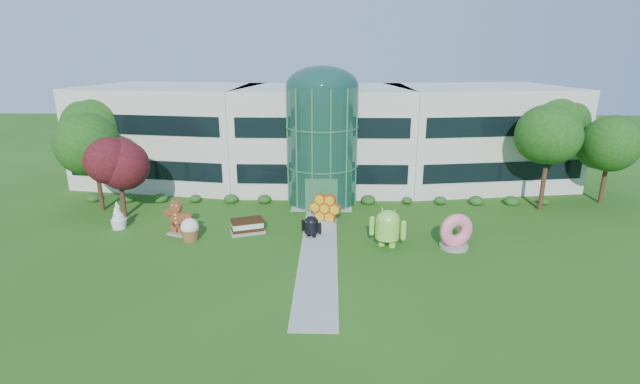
# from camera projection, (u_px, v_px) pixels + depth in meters

# --- Properties ---
(ground) EXTENTS (140.00, 140.00, 0.00)m
(ground) POSITION_uv_depth(u_px,v_px,m) (318.00, 259.00, 29.06)
(ground) COLOR #215114
(ground) RESTS_ON ground
(building) EXTENTS (46.00, 15.00, 9.30)m
(building) POSITION_uv_depth(u_px,v_px,m) (323.00, 136.00, 44.92)
(building) COLOR beige
(building) RESTS_ON ground
(atrium) EXTENTS (6.00, 6.00, 9.80)m
(atrium) POSITION_uv_depth(u_px,v_px,m) (322.00, 145.00, 39.11)
(atrium) COLOR #194738
(atrium) RESTS_ON ground
(walkway) EXTENTS (2.40, 20.00, 0.04)m
(walkway) POSITION_uv_depth(u_px,v_px,m) (319.00, 246.00, 30.96)
(walkway) COLOR #9E9E93
(walkway) RESTS_ON ground
(tree_red) EXTENTS (4.00, 4.00, 6.00)m
(tree_red) POSITION_uv_depth(u_px,v_px,m) (120.00, 180.00, 35.73)
(tree_red) COLOR #3F0C14
(tree_red) RESTS_ON ground
(trees_backdrop) EXTENTS (52.00, 8.00, 8.40)m
(trees_backdrop) POSITION_uv_depth(u_px,v_px,m) (322.00, 151.00, 40.27)
(trees_backdrop) COLOR #1C3F0F
(trees_backdrop) RESTS_ON ground
(android_green) EXTENTS (3.08, 2.61, 2.96)m
(android_green) POSITION_uv_depth(u_px,v_px,m) (388.00, 225.00, 30.62)
(android_green) COLOR #87D444
(android_green) RESTS_ON ground
(android_black) EXTENTS (1.88, 1.62, 1.80)m
(android_black) POSITION_uv_depth(u_px,v_px,m) (311.00, 225.00, 32.30)
(android_black) COLOR black
(android_black) RESTS_ON ground
(donut) EXTENTS (2.57, 1.74, 2.44)m
(donut) POSITION_uv_depth(u_px,v_px,m) (455.00, 231.00, 30.44)
(donut) COLOR #F95E83
(donut) RESTS_ON ground
(gingerbread) EXTENTS (3.02, 2.10, 2.61)m
(gingerbread) POSITION_uv_depth(u_px,v_px,m) (177.00, 217.00, 32.71)
(gingerbread) COLOR brown
(gingerbread) RESTS_ON ground
(ice_cream_sandwich) EXTENTS (2.70, 1.97, 1.08)m
(ice_cream_sandwich) POSITION_uv_depth(u_px,v_px,m) (247.00, 226.00, 33.12)
(ice_cream_sandwich) COLOR black
(ice_cream_sandwich) RESTS_ON ground
(honeycomb) EXTENTS (2.72, 1.68, 2.01)m
(honeycomb) POSITION_uv_depth(u_px,v_px,m) (325.00, 209.00, 35.24)
(honeycomb) COLOR #F6AD18
(honeycomb) RESTS_ON ground
(froyo) EXTENTS (1.30, 1.30, 2.05)m
(froyo) POSITION_uv_depth(u_px,v_px,m) (118.00, 215.00, 33.88)
(froyo) COLOR white
(froyo) RESTS_ON ground
(cupcake) EXTENTS (1.44, 1.44, 1.59)m
(cupcake) POSITION_uv_depth(u_px,v_px,m) (190.00, 229.00, 31.81)
(cupcake) COLOR white
(cupcake) RESTS_ON ground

